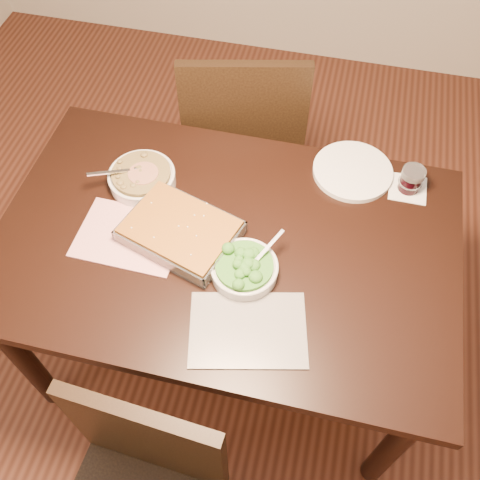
# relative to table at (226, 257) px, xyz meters

# --- Properties ---
(ground) EXTENTS (4.00, 4.00, 0.00)m
(ground) POSITION_rel_table_xyz_m (0.00, 0.00, -0.65)
(ground) COLOR #3F1C12
(ground) RESTS_ON ground
(table) EXTENTS (1.40, 0.90, 0.75)m
(table) POSITION_rel_table_xyz_m (0.00, 0.00, 0.00)
(table) COLOR black
(table) RESTS_ON ground
(magazine_a) EXTENTS (0.32, 0.24, 0.01)m
(magazine_a) POSITION_rel_table_xyz_m (-0.28, -0.05, 0.10)
(magazine_a) COLOR #BC354E
(magazine_a) RESTS_ON table
(magazine_b) EXTENTS (0.36, 0.29, 0.01)m
(magazine_b) POSITION_rel_table_xyz_m (0.13, -0.27, 0.10)
(magazine_b) COLOR #24252C
(magazine_b) RESTS_ON table
(coaster) EXTENTS (0.12, 0.12, 0.00)m
(coaster) POSITION_rel_table_xyz_m (0.53, 0.33, 0.10)
(coaster) COLOR white
(coaster) RESTS_ON table
(stew_bowl) EXTENTS (0.22, 0.22, 0.08)m
(stew_bowl) POSITION_rel_table_xyz_m (-0.32, 0.16, 0.13)
(stew_bowl) COLOR silver
(stew_bowl) RESTS_ON table
(broccoli_bowl) EXTENTS (0.20, 0.21, 0.08)m
(broccoli_bowl) POSITION_rel_table_xyz_m (0.08, -0.10, 0.12)
(broccoli_bowl) COLOR silver
(broccoli_bowl) RESTS_ON table
(baking_dish) EXTENTS (0.38, 0.33, 0.06)m
(baking_dish) POSITION_rel_table_xyz_m (-0.13, -0.02, 0.12)
(baking_dish) COLOR silver
(baking_dish) RESTS_ON table
(wine_tumbler) EXTENTS (0.07, 0.07, 0.08)m
(wine_tumbler) POSITION_rel_table_xyz_m (0.53, 0.33, 0.14)
(wine_tumbler) COLOR black
(wine_tumbler) RESTS_ON coaster
(dinner_plate) EXTENTS (0.26, 0.26, 0.02)m
(dinner_plate) POSITION_rel_table_xyz_m (0.34, 0.36, 0.10)
(dinner_plate) COLOR white
(dinner_plate) RESTS_ON table
(chair_far) EXTENTS (0.55, 0.55, 0.98)m
(chair_far) POSITION_rel_table_xyz_m (-0.09, 0.66, -0.11)
(chair_far) COLOR black
(chair_far) RESTS_ON ground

